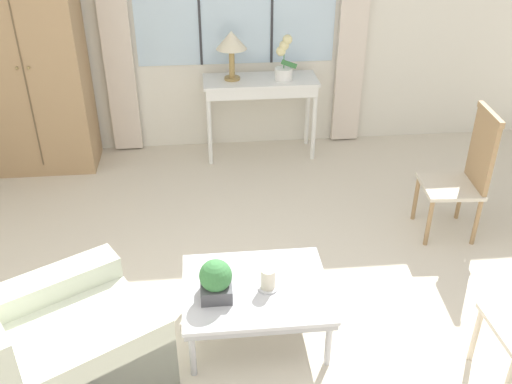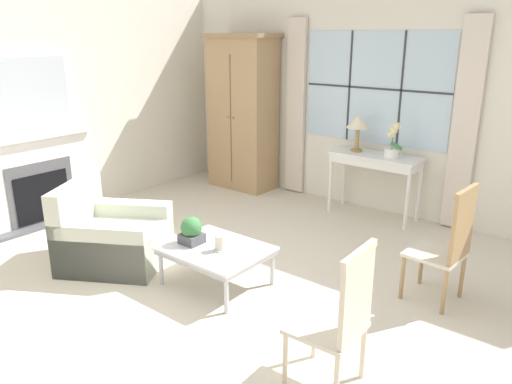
# 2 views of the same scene
# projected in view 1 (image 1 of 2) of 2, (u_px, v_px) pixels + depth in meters

# --- Properties ---
(ground_plane) EXTENTS (14.00, 14.00, 0.00)m
(ground_plane) POSITION_uv_depth(u_px,v_px,m) (272.00, 342.00, 3.67)
(ground_plane) COLOR beige
(wall_back_windowed) EXTENTS (7.20, 0.14, 2.80)m
(wall_back_windowed) POSITION_uv_depth(u_px,v_px,m) (236.00, 12.00, 5.55)
(wall_back_windowed) COLOR silver
(wall_back_windowed) RESTS_ON ground_plane
(armoire) EXTENTS (1.04, 0.59, 2.25)m
(armoire) POSITION_uv_depth(u_px,v_px,m) (29.00, 55.00, 5.23)
(armoire) COLOR tan
(armoire) RESTS_ON ground_plane
(console_table) EXTENTS (1.13, 0.45, 0.81)m
(console_table) POSITION_uv_depth(u_px,v_px,m) (260.00, 88.00, 5.65)
(console_table) COLOR white
(console_table) RESTS_ON ground_plane
(table_lamp) EXTENTS (0.30, 0.30, 0.48)m
(table_lamp) POSITION_uv_depth(u_px,v_px,m) (231.00, 42.00, 5.41)
(table_lamp) COLOR #9E7F47
(table_lamp) RESTS_ON console_table
(potted_orchid) EXTENTS (0.22, 0.17, 0.44)m
(potted_orchid) POSITION_uv_depth(u_px,v_px,m) (284.00, 62.00, 5.50)
(potted_orchid) COLOR white
(potted_orchid) RESTS_ON console_table
(armchair_upholstered) EXTENTS (1.27, 1.24, 0.84)m
(armchair_upholstered) POSITION_uv_depth(u_px,v_px,m) (61.00, 350.00, 3.25)
(armchair_upholstered) COLOR beige
(armchair_upholstered) RESTS_ON ground_plane
(side_chair_wooden) EXTENTS (0.47, 0.47, 1.07)m
(side_chair_wooden) POSITION_uv_depth(u_px,v_px,m) (467.00, 169.00, 4.48)
(side_chair_wooden) COLOR beige
(side_chair_wooden) RESTS_ON ground_plane
(coffee_table) EXTENTS (0.92, 0.74, 0.38)m
(coffee_table) POSITION_uv_depth(u_px,v_px,m) (256.00, 291.00, 3.59)
(coffee_table) COLOR #BCBCC1
(coffee_table) RESTS_ON ground_plane
(potted_plant_small) EXTENTS (0.20, 0.20, 0.26)m
(potted_plant_small) POSITION_uv_depth(u_px,v_px,m) (216.00, 280.00, 3.43)
(potted_plant_small) COLOR #4C4C51
(potted_plant_small) RESTS_ON coffee_table
(pillar_candle) EXTENTS (0.13, 0.13, 0.16)m
(pillar_candle) POSITION_uv_depth(u_px,v_px,m) (268.00, 280.00, 3.52)
(pillar_candle) COLOR silver
(pillar_candle) RESTS_ON coffee_table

